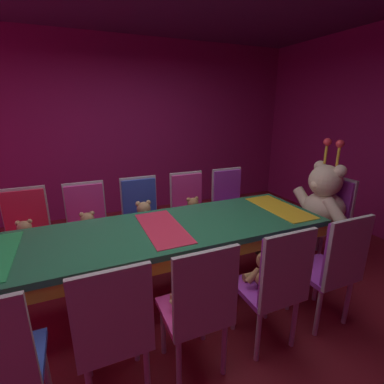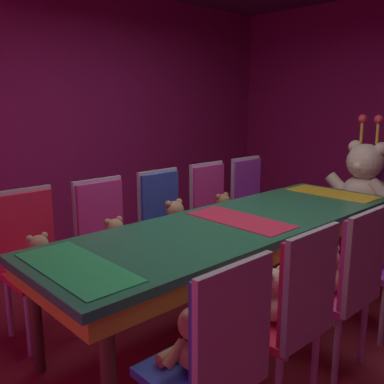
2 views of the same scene
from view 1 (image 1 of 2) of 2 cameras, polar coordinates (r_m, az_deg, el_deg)
name	(u,v)px [view 1 (image 1 of 2)]	position (r m, az deg, el deg)	size (l,w,h in m)	color
ground_plane	(165,300)	(2.82, -5.51, -21.11)	(7.90, 7.90, 0.00)	maroon
wall_left	(113,129)	(4.78, -15.85, 12.33)	(0.12, 6.40, 2.80)	#8C1959
banquet_table	(163,237)	(2.47, -5.94, -9.07)	(0.90, 2.95, 0.75)	#26724C
chair_left_0	(27,227)	(3.23, -30.59, -6.19)	(0.42, 0.41, 0.98)	red
teddy_left_0	(26,235)	(3.11, -30.80, -7.60)	(0.21, 0.28, 0.26)	tan
chair_left_1	(87,219)	(3.17, -20.60, -5.25)	(0.42, 0.41, 0.98)	#CC338C
teddy_left_1	(88,226)	(3.05, -20.39, -6.61)	(0.22, 0.28, 0.27)	tan
chair_left_2	(141,212)	(3.24, -10.30, -3.94)	(0.42, 0.41, 0.98)	#2D47B2
teddy_left_2	(144,217)	(3.11, -9.68, -4.96)	(0.25, 0.32, 0.30)	tan
chair_left_3	(189,205)	(3.41, -0.72, -2.57)	(0.42, 0.41, 0.98)	#CC338C
teddy_left_3	(193,210)	(3.29, 0.24, -3.70)	(0.22, 0.29, 0.27)	#9E7247
chair_left_4	(229,199)	(3.65, 7.49, -1.38)	(0.42, 0.41, 0.98)	purple
chair_right_1	(114,325)	(1.74, -15.70, -24.71)	(0.42, 0.41, 0.98)	red
teddy_right_1	(110,311)	(1.86, -16.33, -22.25)	(0.23, 0.30, 0.28)	beige
chair_right_2	(200,302)	(1.83, 1.73, -21.55)	(0.42, 0.41, 0.98)	#CC338C
teddy_right_2	(191,291)	(1.95, -0.16, -19.58)	(0.23, 0.29, 0.28)	tan
chair_right_3	(278,280)	(2.10, 17.14, -16.73)	(0.42, 0.41, 0.98)	purple
teddy_right_3	(265,271)	(2.20, 14.64, -15.32)	(0.23, 0.30, 0.29)	#9E7247
chair_right_4	(336,262)	(2.48, 27.39, -12.55)	(0.42, 0.41, 0.98)	purple
throne_chair	(331,211)	(3.59, 26.55, -3.41)	(0.41, 0.42, 0.98)	purple
king_teddy_bear	(322,199)	(3.41, 25.02, -1.23)	(0.75, 0.58, 0.96)	beige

